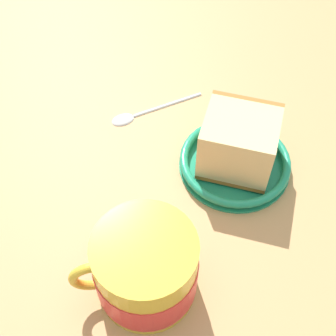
{
  "coord_description": "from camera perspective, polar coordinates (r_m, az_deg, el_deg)",
  "views": [
    {
      "loc": [
        31.01,
        -1.56,
        43.47
      ],
      "look_at": [
        1.62,
        -8.87,
        3.0
      ],
      "focal_mm": 49.21,
      "sensor_mm": 36.0,
      "label": 1
    }
  ],
  "objects": [
    {
      "name": "teaspoon",
      "position": [
        0.6,
        -3.71,
        6.8
      ],
      "size": [
        8.93,
        10.68,
        0.8
      ],
      "color": "silver",
      "rests_on": "ground_plane"
    },
    {
      "name": "ground_plane",
      "position": [
        0.55,
        9.46,
        -3.41
      ],
      "size": [
        135.6,
        135.6,
        3.35
      ],
      "primitive_type": "cube",
      "color": "tan"
    },
    {
      "name": "tea_mug",
      "position": [
        0.43,
        -2.85,
        -12.4
      ],
      "size": [
        9.69,
        11.47,
        8.51
      ],
      "color": "gold",
      "rests_on": "ground_plane"
    },
    {
      "name": "small_plate",
      "position": [
        0.54,
        8.27,
        0.68
      ],
      "size": [
        13.03,
        13.03,
        1.65
      ],
      "color": "#1E8C66",
      "rests_on": "ground_plane"
    },
    {
      "name": "cake_slice",
      "position": [
        0.52,
        8.75,
        3.19
      ],
      "size": [
        7.67,
        8.23,
        7.0
      ],
      "color": "#9E662D",
      "rests_on": "small_plate"
    }
  ]
}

